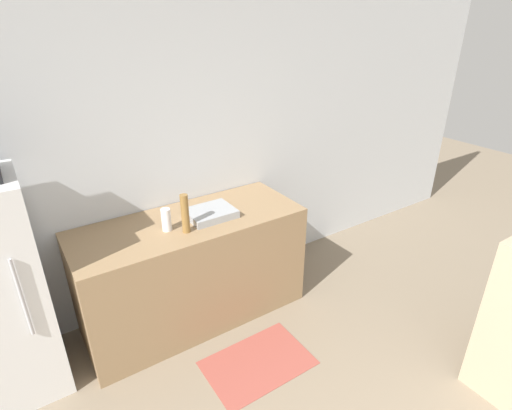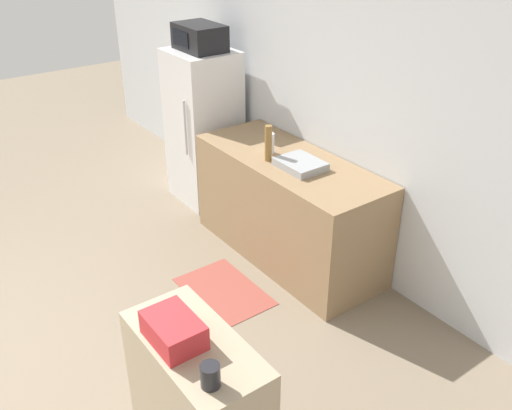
{
  "view_description": "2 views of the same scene",
  "coord_description": "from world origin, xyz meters",
  "views": [
    {
      "loc": [
        -0.94,
        0.29,
        2.37
      ],
      "look_at": [
        0.4,
        2.33,
        1.21
      ],
      "focal_mm": 28.0,
      "sensor_mm": 36.0,
      "label": 1
    },
    {
      "loc": [
        3.43,
        0.14,
        2.83
      ],
      "look_at": [
        0.62,
        2.19,
        0.93
      ],
      "focal_mm": 40.0,
      "sensor_mm": 36.0,
      "label": 2
    }
  ],
  "objects": [
    {
      "name": "refrigerator",
      "position": [
        -1.23,
        2.89,
        0.77
      ],
      "size": [
        0.63,
        0.61,
        1.54
      ],
      "color": "silver",
      "rests_on": "ground_plane"
    },
    {
      "name": "microwave",
      "position": [
        -1.23,
        2.89,
        1.66
      ],
      "size": [
        0.49,
        0.35,
        0.24
      ],
      "color": "black",
      "rests_on": "refrigerator"
    },
    {
      "name": "counter",
      "position": [
        0.14,
        2.89,
        0.46
      ],
      "size": [
        1.82,
        0.71,
        0.92
      ],
      "primitive_type": "cube",
      "color": "#937551",
      "rests_on": "ground_plane"
    },
    {
      "name": "jar",
      "position": [
        2.02,
        0.95,
        1.2
      ],
      "size": [
        0.08,
        0.08,
        0.1
      ],
      "primitive_type": "cylinder",
      "color": "#232328",
      "rests_on": "shelf_cabinet"
    },
    {
      "name": "kitchen_rug",
      "position": [
        0.28,
        2.12,
        0.0
      ],
      "size": [
        0.78,
        0.52,
        0.01
      ],
      "primitive_type": "cube",
      "color": "#99473D",
      "rests_on": "ground_plane"
    },
    {
      "name": "wall_back",
      "position": [
        0.0,
        3.28,
        1.3
      ],
      "size": [
        8.0,
        0.06,
        2.6
      ],
      "primitive_type": "cube",
      "color": "silver",
      "rests_on": "ground_plane"
    },
    {
      "name": "basket",
      "position": [
        1.71,
        0.96,
        1.2
      ],
      "size": [
        0.28,
        0.19,
        0.12
      ],
      "primitive_type": "cube",
      "color": "red",
      "rests_on": "shelf_cabinet"
    },
    {
      "name": "bottle_short",
      "position": [
        -0.06,
        2.83,
        1.01
      ],
      "size": [
        0.07,
        0.07,
        0.17
      ],
      "primitive_type": "cylinder",
      "color": "silver",
      "rests_on": "counter"
    },
    {
      "name": "bottle_tall",
      "position": [
        0.05,
        2.73,
        1.07
      ],
      "size": [
        0.06,
        0.06,
        0.3
      ],
      "primitive_type": "cylinder",
      "color": "olive",
      "rests_on": "counter"
    },
    {
      "name": "sink_basin",
      "position": [
        0.31,
        2.85,
        0.95
      ],
      "size": [
        0.37,
        0.3,
        0.06
      ],
      "primitive_type": "cube",
      "color": "#9EA3A8",
      "rests_on": "counter"
    }
  ]
}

